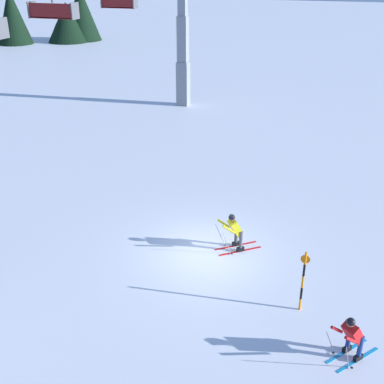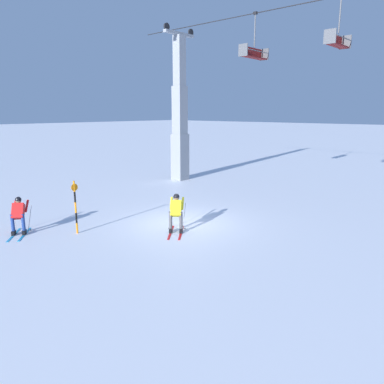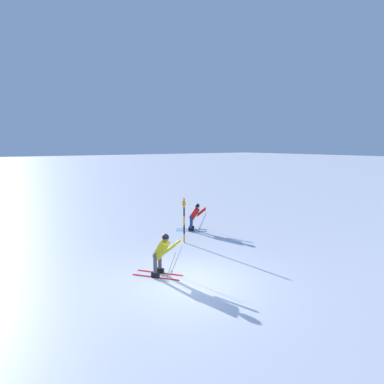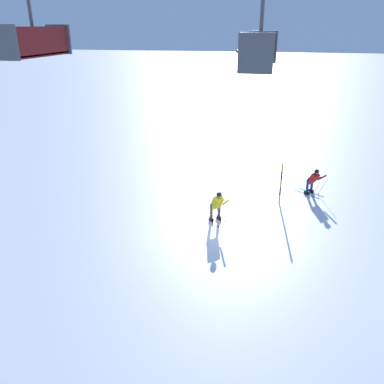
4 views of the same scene
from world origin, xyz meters
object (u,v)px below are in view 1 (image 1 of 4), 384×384
(lift_tower_far, at_px, (183,48))
(skier_carving_main, at_px, (235,229))
(chairlift_seat_middle, at_px, (119,1))
(chairlift_seat_second, at_px, (52,10))
(skier_distant_uphill, at_px, (352,335))
(trail_marker_pole, at_px, (303,279))

(lift_tower_far, bearing_deg, skier_carving_main, -155.74)
(lift_tower_far, distance_m, chairlift_seat_middle, 10.63)
(skier_carving_main, height_order, lift_tower_far, lift_tower_far)
(chairlift_seat_second, xyz_separation_m, skier_distant_uphill, (-7.00, -12.59, -7.19))
(skier_carving_main, height_order, chairlift_seat_second, chairlift_seat_second)
(skier_carving_main, relative_size, skier_distant_uphill, 1.03)
(skier_carving_main, bearing_deg, lift_tower_far, 24.26)
(chairlift_seat_second, bearing_deg, lift_tower_far, -0.00)
(trail_marker_pole, xyz_separation_m, skier_distant_uphill, (-1.66, -1.49, -0.30))
(chairlift_seat_middle, xyz_separation_m, skier_distant_uphill, (-13.01, -12.59, -7.12))
(chairlift_seat_second, distance_m, skier_distant_uphill, 16.10)
(skier_carving_main, bearing_deg, chairlift_seat_middle, 44.16)
(chairlift_seat_middle, distance_m, skier_distant_uphill, 19.45)
(skier_carving_main, relative_size, lift_tower_far, 0.17)
(chairlift_seat_middle, relative_size, trail_marker_pole, 1.12)
(skier_carving_main, distance_m, skier_distant_uphill, 6.12)
(lift_tower_far, relative_size, trail_marker_pole, 4.80)
(lift_tower_far, bearing_deg, chairlift_seat_second, 180.00)
(skier_distant_uphill, bearing_deg, trail_marker_pole, 41.98)
(skier_carving_main, bearing_deg, skier_distant_uphill, -136.12)
(lift_tower_far, xyz_separation_m, trail_marker_pole, (-21.27, -11.10, -3.01))
(lift_tower_far, xyz_separation_m, chairlift_seat_middle, (-9.93, 0.00, 3.81))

